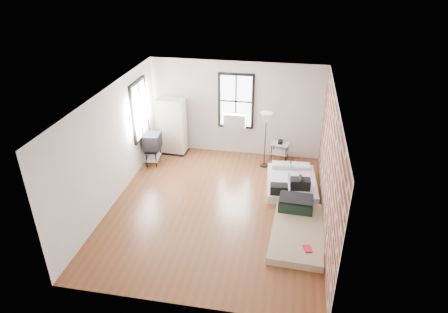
% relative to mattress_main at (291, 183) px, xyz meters
% --- Properties ---
extents(ground, '(6.00, 6.00, 0.00)m').
position_rel_mattress_main_xyz_m(ground, '(-1.75, -1.24, -0.15)').
color(ground, brown).
rests_on(ground, ground).
extents(room_shell, '(5.02, 6.02, 2.80)m').
position_rel_mattress_main_xyz_m(room_shell, '(-1.52, -0.88, 1.59)').
color(room_shell, silver).
rests_on(room_shell, ground).
extents(mattress_main, '(1.37, 1.77, 0.54)m').
position_rel_mattress_main_xyz_m(mattress_main, '(0.00, 0.00, 0.00)').
color(mattress_main, white).
rests_on(mattress_main, ground).
extents(mattress_bare, '(1.21, 2.17, 0.46)m').
position_rel_mattress_main_xyz_m(mattress_bare, '(0.18, -1.76, -0.01)').
color(mattress_bare, tan).
rests_on(mattress_bare, ground).
extents(wardrobe, '(0.89, 0.55, 1.70)m').
position_rel_mattress_main_xyz_m(wardrobe, '(-3.62, 1.41, 0.70)').
color(wardrobe, black).
rests_on(wardrobe, ground).
extents(side_table, '(0.53, 0.44, 0.63)m').
position_rel_mattress_main_xyz_m(side_table, '(-0.40, 1.48, 0.28)').
color(side_table, black).
rests_on(side_table, ground).
extents(floor_lamp, '(0.35, 0.35, 1.62)m').
position_rel_mattress_main_xyz_m(floor_lamp, '(-0.81, 1.04, 1.24)').
color(floor_lamp, black).
rests_on(floor_lamp, ground).
extents(tv_stand, '(0.50, 0.68, 0.91)m').
position_rel_mattress_main_xyz_m(tv_stand, '(-3.96, 0.66, 0.50)').
color(tv_stand, black).
rests_on(tv_stand, ground).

